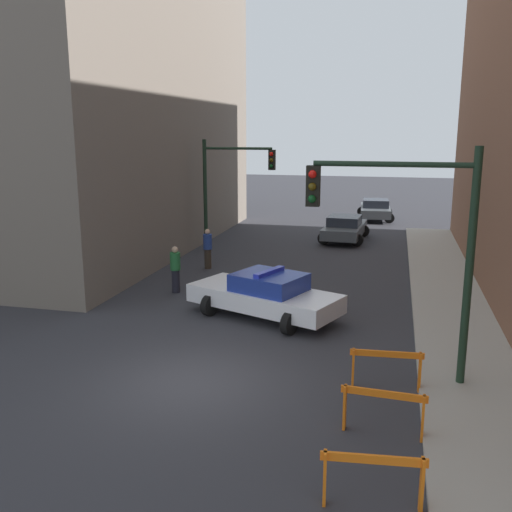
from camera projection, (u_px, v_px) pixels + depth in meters
The scene contains 13 objects.
ground_plane at pixel (193, 382), 13.00m from camera, with size 120.00×120.00×0.00m, color #2D2D33.
sidewalk_right at pixel (481, 411), 11.55m from camera, with size 2.40×44.00×0.12m.
building_corner_left at pixel (49, 30), 26.84m from camera, with size 14.00×20.00×20.40m.
traffic_light_near at pixel (415, 230), 12.28m from camera, with size 3.64×0.35×5.20m.
traffic_light_far at pixel (227, 179), 26.36m from camera, with size 3.44×0.35×5.20m.
police_car at pixel (265, 295), 17.36m from camera, with size 5.05×3.46×1.52m.
parked_car_near at pixel (345, 228), 29.46m from camera, with size 2.45×4.40×1.31m.
parked_car_mid at pixel (375, 209), 36.38m from camera, with size 2.45×4.40×1.31m.
pedestrian_crossing at pixel (175, 269), 20.01m from camera, with size 0.49×0.49×1.66m.
pedestrian_corner at pixel (208, 248), 23.50m from camera, with size 0.45×0.45×1.66m.
barrier_front at pixel (373, 472), 8.55m from camera, with size 1.60×0.31×0.90m.
barrier_mid at pixel (383, 405), 10.65m from camera, with size 1.60×0.25×0.90m.
barrier_back at pixel (386, 363), 12.54m from camera, with size 1.60×0.28×0.90m.
Camera 1 is at (4.27, -11.37, 5.65)m, focal length 40.00 mm.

